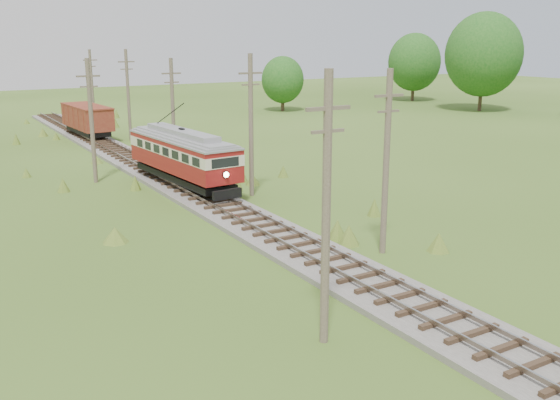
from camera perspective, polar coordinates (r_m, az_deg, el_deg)
railbed_main at (r=41.75m, az=-8.42°, el=0.98°), size 3.60×96.00×0.57m
streetcar at (r=41.92m, az=-8.90°, el=4.25°), size 3.52×11.72×5.31m
gondola at (r=65.97m, az=-17.22°, el=7.14°), size 3.29×8.76×2.86m
gravel_pile at (r=60.75m, az=-11.45°, el=5.51°), size 3.75×3.98×1.36m
utility_pole_r_2 at (r=28.99m, az=9.69°, el=3.52°), size 1.60×0.30×8.60m
utility_pole_r_3 at (r=39.59m, az=-2.67°, el=6.92°), size 1.60×0.30×9.00m
utility_pole_r_4 at (r=51.32m, az=-9.77°, el=8.13°), size 1.60×0.30×8.40m
utility_pole_r_5 at (r=63.67m, az=-13.71°, el=9.37°), size 1.60×0.30×8.90m
utility_pole_r_6 at (r=76.12m, az=-16.80°, el=9.87°), size 1.60×0.30×8.70m
utility_pole_l_a at (r=19.84m, az=4.25°, el=-0.80°), size 1.60×0.30×9.00m
utility_pole_l_b at (r=45.29m, az=-16.86°, el=7.02°), size 1.60×0.30×8.60m
tree_right_4 at (r=92.70m, az=18.13°, el=12.53°), size 10.50×10.50×13.53m
tree_right_5 at (r=105.42m, az=12.18°, el=12.22°), size 8.40×8.40×10.82m
tree_mid_b at (r=88.31m, az=0.25°, el=10.94°), size 5.88×5.88×7.57m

